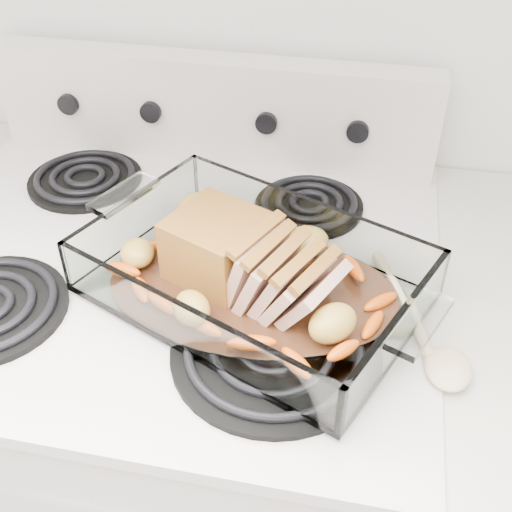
# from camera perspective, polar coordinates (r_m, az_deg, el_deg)

# --- Properties ---
(electric_range) EXTENTS (0.78, 0.70, 1.12)m
(electric_range) POSITION_cam_1_polar(r_m,az_deg,el_deg) (1.27, -6.24, -16.01)
(electric_range) COLOR silver
(electric_range) RESTS_ON ground
(baking_dish) EXTENTS (0.41, 0.27, 0.08)m
(baking_dish) POSITION_cam_1_polar(r_m,az_deg,el_deg) (0.84, -0.27, -2.29)
(baking_dish) COLOR silver
(baking_dish) RESTS_ON electric_range
(pork_roast) EXTENTS (0.23, 0.11, 0.09)m
(pork_roast) POSITION_cam_1_polar(r_m,az_deg,el_deg) (0.82, -1.81, -0.49)
(pork_roast) COLOR #925615
(pork_roast) RESTS_ON baking_dish
(roast_vegetables) EXTENTS (0.33, 0.18, 0.04)m
(roast_vegetables) POSITION_cam_1_polar(r_m,az_deg,el_deg) (0.86, -0.06, -0.52)
(roast_vegetables) COLOR #D64900
(roast_vegetables) RESTS_ON baking_dish
(wooden_spoon) EXTENTS (0.13, 0.24, 0.02)m
(wooden_spoon) POSITION_cam_1_polar(r_m,az_deg,el_deg) (0.82, 14.97, -7.02)
(wooden_spoon) COLOR beige
(wooden_spoon) RESTS_ON electric_range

